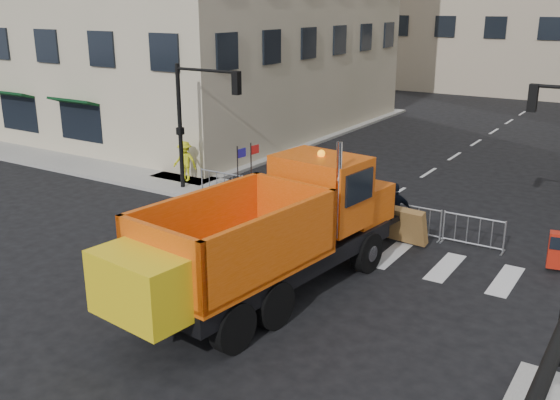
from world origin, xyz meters
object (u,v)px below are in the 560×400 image
Objects in this scene: plow_truck at (268,232)px; cop_b at (379,208)px; worker at (185,161)px; cop_c at (395,211)px; cop_a at (368,210)px; newspaper_box at (556,250)px.

plow_truck is 6.19m from cop_b.
plow_truck reaches higher than cop_b.
cop_c is at bearing -16.50° from worker.
cop_a is 0.39m from cop_b.
cop_c is (0.57, 0.00, -0.01)m from cop_b.
cop_b reaches higher than cop_c.
cop_a is 0.98× the size of worker.
plow_truck reaches higher than cop_a.
plow_truck is 5.75× the size of cop_c.
cop_b is at bearing 1.36° from plow_truck.
cop_a is 9.70m from worker.
cop_a is 0.88× the size of cop_b.
cop_b is (0.35, 0.13, 0.12)m from cop_a.
worker is at bearing -35.40° from cop_a.
newspaper_box is at bearing -14.29° from worker.
cop_b reaches higher than worker.
newspaper_box is (6.33, 6.05, -1.20)m from plow_truck.
cop_a is at bearing -22.34° from cop_c.
cop_b is 1.02× the size of cop_c.
cop_c reaches higher than newspaper_box.
cop_b reaches higher than newspaper_box.
worker is at bearing -37.45° from cop_c.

